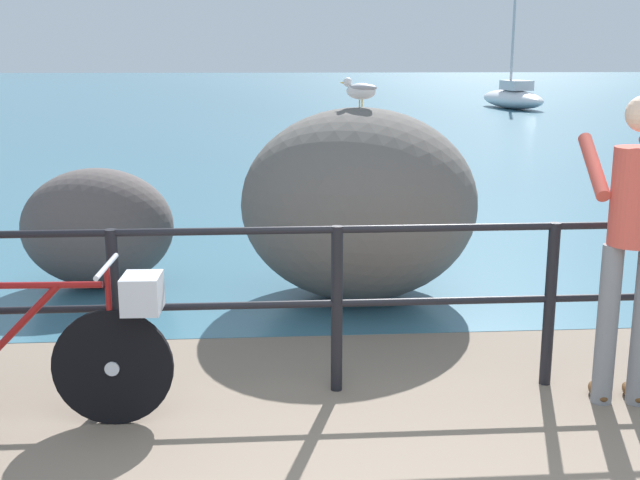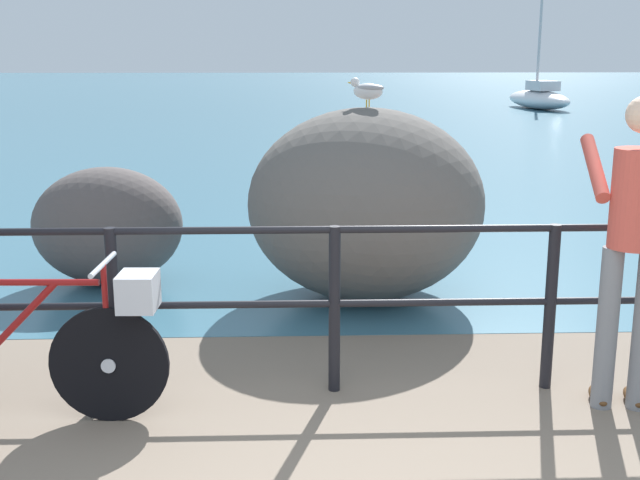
{
  "view_description": "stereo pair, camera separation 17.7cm",
  "coord_description": "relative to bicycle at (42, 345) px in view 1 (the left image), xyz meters",
  "views": [
    {
      "loc": [
        -0.42,
        -2.53,
        1.99
      ],
      "look_at": [
        -0.07,
        2.37,
        0.85
      ],
      "focal_mm": 44.71,
      "sensor_mm": 36.0,
      "label": 1
    },
    {
      "loc": [
        -0.25,
        -2.54,
        1.99
      ],
      "look_at": [
        -0.07,
        2.37,
        0.85
      ],
      "focal_mm": 44.71,
      "sensor_mm": 36.0,
      "label": 2
    }
  ],
  "objects": [
    {
      "name": "ground_plane",
      "position": [
        1.63,
        18.38,
        -0.51
      ],
      "size": [
        120.0,
        120.0,
        0.1
      ],
      "primitive_type": "cube",
      "color": "#756656"
    },
    {
      "name": "sea_surface",
      "position": [
        1.63,
        46.31,
        -0.46
      ],
      "size": [
        120.0,
        90.0,
        0.01
      ],
      "primitive_type": "cube",
      "color": "#38667A",
      "rests_on": "ground_plane"
    },
    {
      "name": "promenade_railing",
      "position": [
        1.63,
        0.35,
        0.17
      ],
      "size": [
        7.86,
        0.07,
        1.02
      ],
      "color": "black",
      "rests_on": "ground_plane"
    },
    {
      "name": "bicycle",
      "position": [
        0.0,
        0.0,
        0.0
      ],
      "size": [
        1.7,
        0.48,
        0.92
      ],
      "rotation": [
        0.0,
        0.0,
        -0.03
      ],
      "color": "black",
      "rests_on": "ground_plane"
    },
    {
      "name": "person_at_railing",
      "position": [
        3.27,
        0.08,
        0.53
      ],
      "size": [
        0.5,
        0.66,
        1.78
      ],
      "rotation": [
        0.0,
        0.0,
        1.44
      ],
      "color": "slate",
      "rests_on": "ground_plane"
    },
    {
      "name": "breakwater_boulder_main",
      "position": [
        1.99,
        2.28,
        0.33
      ],
      "size": [
        1.94,
        1.8,
        1.58
      ],
      "color": "#605B56",
      "rests_on": "ground"
    },
    {
      "name": "breakwater_boulder_left",
      "position": [
        -0.25,
        2.78,
        0.05
      ],
      "size": [
        1.32,
        1.01,
        1.04
      ],
      "color": "#554D4B",
      "rests_on": "ground"
    },
    {
      "name": "seagull",
      "position": [
        1.99,
        2.3,
        1.26
      ],
      "size": [
        0.32,
        0.25,
        0.23
      ],
      "rotation": [
        0.0,
        0.0,
        2.54
      ],
      "color": "gold",
      "rests_on": "breakwater_boulder_main"
    },
    {
      "name": "sailboat",
      "position": [
        10.72,
        26.02,
        -0.04
      ],
      "size": [
        1.92,
        4.54,
        4.9
      ],
      "rotation": [
        0.0,
        0.0,
        1.72
      ],
      "color": "white",
      "rests_on": "sea_surface"
    }
  ]
}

